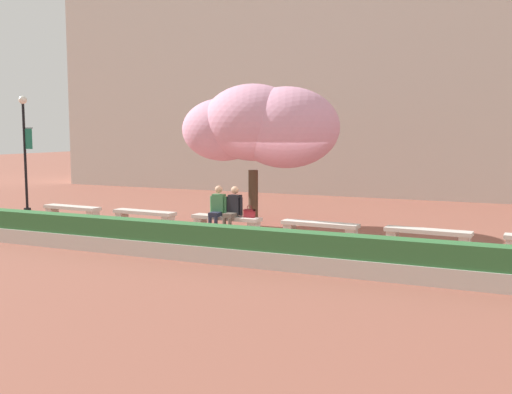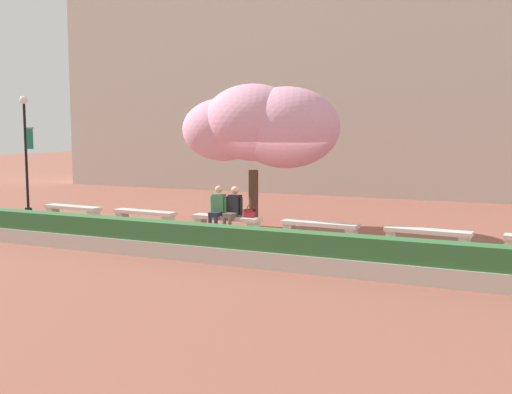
{
  "view_description": "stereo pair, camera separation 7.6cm",
  "coord_description": "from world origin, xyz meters",
  "px_view_note": "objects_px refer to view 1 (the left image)",
  "views": [
    {
      "loc": [
        6.13,
        -14.7,
        2.82
      ],
      "look_at": [
        -0.55,
        0.2,
        1.0
      ],
      "focal_mm": 42.0,
      "sensor_mm": 36.0,
      "label": 1
    },
    {
      "loc": [
        6.2,
        -14.67,
        2.82
      ],
      "look_at": [
        -0.55,
        0.2,
        1.0
      ],
      "focal_mm": 42.0,
      "sensor_mm": 36.0,
      "label": 2
    }
  ],
  "objects_px": {
    "stone_bench_center": "(226,221)",
    "stone_bench_east_end": "(428,235)",
    "stone_bench_west_end": "(72,210)",
    "lamp_post_with_banner": "(25,143)",
    "handbag": "(249,213)",
    "person_seated_left": "(217,207)",
    "person_seated_right": "(233,208)",
    "cherry_tree_main": "(260,126)",
    "stone_bench_near_west": "(144,215)",
    "stone_bench_near_east": "(320,227)"
  },
  "relations": [
    {
      "from": "stone_bench_center",
      "to": "person_seated_left",
      "type": "bearing_deg",
      "value": -167.76
    },
    {
      "from": "stone_bench_west_end",
      "to": "stone_bench_east_end",
      "type": "distance_m",
      "value": 10.91
    },
    {
      "from": "stone_bench_center",
      "to": "cherry_tree_main",
      "type": "distance_m",
      "value": 2.98
    },
    {
      "from": "stone_bench_near_west",
      "to": "cherry_tree_main",
      "type": "xyz_separation_m",
      "value": [
        3.17,
        1.32,
        2.63
      ]
    },
    {
      "from": "stone_bench_west_end",
      "to": "cherry_tree_main",
      "type": "bearing_deg",
      "value": 12.66
    },
    {
      "from": "person_seated_right",
      "to": "handbag",
      "type": "bearing_deg",
      "value": 8.75
    },
    {
      "from": "lamp_post_with_banner",
      "to": "stone_bench_center",
      "type": "bearing_deg",
      "value": -6.67
    },
    {
      "from": "stone_bench_center",
      "to": "stone_bench_east_end",
      "type": "bearing_deg",
      "value": 0.0
    },
    {
      "from": "person_seated_left",
      "to": "stone_bench_center",
      "type": "bearing_deg",
      "value": 12.24
    },
    {
      "from": "stone_bench_east_end",
      "to": "handbag",
      "type": "relative_size",
      "value": 6.13
    },
    {
      "from": "cherry_tree_main",
      "to": "lamp_post_with_banner",
      "type": "relative_size",
      "value": 1.17
    },
    {
      "from": "person_seated_right",
      "to": "stone_bench_west_end",
      "type": "bearing_deg",
      "value": 179.47
    },
    {
      "from": "stone_bench_near_east",
      "to": "stone_bench_west_end",
      "type": "bearing_deg",
      "value": 180.0
    },
    {
      "from": "stone_bench_center",
      "to": "stone_bench_east_end",
      "type": "relative_size",
      "value": 1.0
    },
    {
      "from": "person_seated_right",
      "to": "cherry_tree_main",
      "type": "relative_size",
      "value": 0.27
    },
    {
      "from": "stone_bench_center",
      "to": "person_seated_right",
      "type": "height_order",
      "value": "person_seated_right"
    },
    {
      "from": "stone_bench_near_east",
      "to": "stone_bench_east_end",
      "type": "distance_m",
      "value": 2.73
    },
    {
      "from": "stone_bench_near_east",
      "to": "person_seated_right",
      "type": "bearing_deg",
      "value": -178.78
    },
    {
      "from": "stone_bench_near_west",
      "to": "stone_bench_near_east",
      "type": "height_order",
      "value": "same"
    },
    {
      "from": "stone_bench_near_west",
      "to": "person_seated_right",
      "type": "relative_size",
      "value": 1.61
    },
    {
      "from": "stone_bench_west_end",
      "to": "lamp_post_with_banner",
      "type": "relative_size",
      "value": 0.52
    },
    {
      "from": "stone_bench_west_end",
      "to": "person_seated_left",
      "type": "xyz_separation_m",
      "value": [
        5.21,
        -0.05,
        0.39
      ]
    },
    {
      "from": "lamp_post_with_banner",
      "to": "stone_bench_east_end",
      "type": "bearing_deg",
      "value": -4.04
    },
    {
      "from": "stone_bench_center",
      "to": "handbag",
      "type": "xyz_separation_m",
      "value": [
        0.7,
        0.02,
        0.27
      ]
    },
    {
      "from": "stone_bench_near_west",
      "to": "person_seated_right",
      "type": "distance_m",
      "value": 3.0
    },
    {
      "from": "stone_bench_center",
      "to": "lamp_post_with_banner",
      "type": "height_order",
      "value": "lamp_post_with_banner"
    },
    {
      "from": "stone_bench_center",
      "to": "stone_bench_near_east",
      "type": "distance_m",
      "value": 2.73
    },
    {
      "from": "person_seated_left",
      "to": "person_seated_right",
      "type": "height_order",
      "value": "same"
    },
    {
      "from": "stone_bench_west_end",
      "to": "stone_bench_near_east",
      "type": "bearing_deg",
      "value": 0.0
    },
    {
      "from": "stone_bench_west_end",
      "to": "stone_bench_near_east",
      "type": "height_order",
      "value": "same"
    },
    {
      "from": "stone_bench_west_end",
      "to": "stone_bench_center",
      "type": "xyz_separation_m",
      "value": [
        5.46,
        0.0,
        0.0
      ]
    },
    {
      "from": "stone_bench_near_west",
      "to": "person_seated_right",
      "type": "height_order",
      "value": "person_seated_right"
    },
    {
      "from": "stone_bench_east_end",
      "to": "lamp_post_with_banner",
      "type": "distance_m",
      "value": 13.95
    },
    {
      "from": "person_seated_right",
      "to": "cherry_tree_main",
      "type": "bearing_deg",
      "value": 81.75
    },
    {
      "from": "stone_bench_west_end",
      "to": "person_seated_right",
      "type": "distance_m",
      "value": 5.71
    },
    {
      "from": "person_seated_right",
      "to": "cherry_tree_main",
      "type": "distance_m",
      "value": 2.64
    },
    {
      "from": "stone_bench_west_end",
      "to": "stone_bench_center",
      "type": "bearing_deg",
      "value": 0.0
    },
    {
      "from": "person_seated_left",
      "to": "stone_bench_west_end",
      "type": "bearing_deg",
      "value": 179.41
    },
    {
      "from": "stone_bench_west_end",
      "to": "stone_bench_near_west",
      "type": "xyz_separation_m",
      "value": [
        2.73,
        0.0,
        0.0
      ]
    },
    {
      "from": "stone_bench_west_end",
      "to": "lamp_post_with_banner",
      "type": "height_order",
      "value": "lamp_post_with_banner"
    },
    {
      "from": "stone_bench_east_end",
      "to": "stone_bench_west_end",
      "type": "bearing_deg",
      "value": 180.0
    },
    {
      "from": "cherry_tree_main",
      "to": "stone_bench_west_end",
      "type": "bearing_deg",
      "value": -167.34
    },
    {
      "from": "stone_bench_near_west",
      "to": "lamp_post_with_banner",
      "type": "relative_size",
      "value": 0.52
    },
    {
      "from": "stone_bench_near_west",
      "to": "person_seated_left",
      "type": "relative_size",
      "value": 1.61
    },
    {
      "from": "stone_bench_near_west",
      "to": "stone_bench_center",
      "type": "xyz_separation_m",
      "value": [
        2.73,
        0.0,
        0.0
      ]
    },
    {
      "from": "person_seated_right",
      "to": "lamp_post_with_banner",
      "type": "height_order",
      "value": "lamp_post_with_banner"
    },
    {
      "from": "stone_bench_east_end",
      "to": "person_seated_left",
      "type": "xyz_separation_m",
      "value": [
        -5.7,
        -0.05,
        0.39
      ]
    },
    {
      "from": "stone_bench_center",
      "to": "cherry_tree_main",
      "type": "bearing_deg",
      "value": 71.57
    },
    {
      "from": "stone_bench_center",
      "to": "person_seated_right",
      "type": "distance_m",
      "value": 0.46
    },
    {
      "from": "stone_bench_east_end",
      "to": "cherry_tree_main",
      "type": "relative_size",
      "value": 0.44
    }
  ]
}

